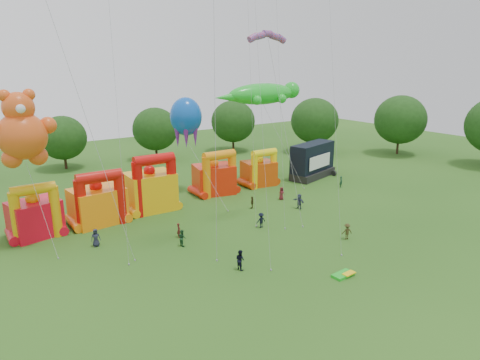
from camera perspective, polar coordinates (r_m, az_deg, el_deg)
ground at (r=35.16m, az=14.13°, el=-15.20°), size 160.00×160.00×0.00m
tree_ring at (r=32.02m, az=12.70°, el=-5.79°), size 119.85×121.92×12.07m
bouncy_castle_0 at (r=49.17m, az=-25.65°, el=-4.32°), size 5.38×4.68×5.95m
bouncy_castle_1 at (r=50.49m, az=-18.38°, el=-2.91°), size 5.95×5.00×6.32m
bouncy_castle_2 at (r=53.15m, az=-11.74°, el=-1.13°), size 5.61×4.54×7.24m
bouncy_castle_3 at (r=58.83m, az=-3.36°, el=0.42°), size 5.97×5.17×6.22m
bouncy_castle_4 at (r=62.85m, az=2.63°, el=1.21°), size 5.00×4.25×5.55m
stage_trailer at (r=68.01m, az=9.65°, el=2.54°), size 9.16×5.40×5.46m
teddy_bear_kite at (r=44.87m, az=-26.51°, el=3.21°), size 6.33×7.32×15.37m
gecko_kite at (r=62.30m, az=4.67°, el=7.30°), size 14.75×9.13×14.81m
octopus_kite at (r=58.35m, az=-6.83°, el=7.00°), size 4.31×12.73×13.16m
parafoil_kites at (r=39.09m, az=-13.45°, el=9.96°), size 26.90×9.69×30.90m
diamond_kites at (r=42.36m, az=1.13°, el=14.29°), size 19.88×17.08×42.32m
folded_kite_bundle at (r=38.39m, az=13.66°, el=-12.15°), size 2.06×1.21×0.31m
spectator_0 at (r=44.84m, az=-18.69°, el=-7.30°), size 0.97×0.72×1.82m
spectator_1 at (r=45.09m, az=-8.16°, el=-6.64°), size 0.52×0.65×1.57m
spectator_2 at (r=43.06m, az=-7.72°, el=-7.64°), size 0.67×0.84×1.68m
spectator_3 at (r=47.17m, az=2.82°, el=-5.38°), size 1.15×0.72×1.71m
spectator_4 at (r=53.17m, az=1.63°, el=-3.00°), size 0.93×0.89×1.55m
spectator_5 at (r=53.48m, az=7.89°, el=-2.84°), size 0.72×1.81×1.91m
spectator_6 at (r=56.69m, az=5.56°, el=-1.79°), size 0.93×0.69×1.72m
spectator_7 at (r=63.69m, az=13.32°, el=-0.23°), size 0.65×0.72×1.65m
spectator_8 at (r=38.11m, az=0.02°, el=-10.58°), size 0.79×0.96×1.83m
spectator_9 at (r=45.52m, az=14.07°, el=-6.66°), size 1.26×1.00×1.70m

